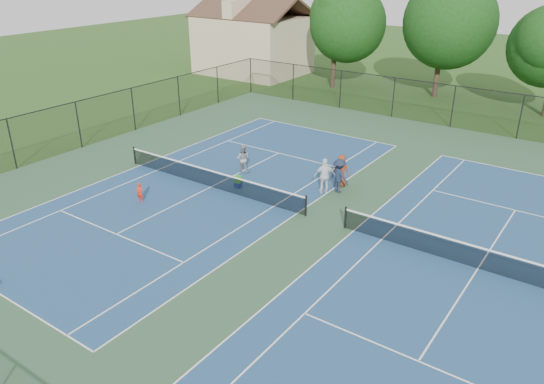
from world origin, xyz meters
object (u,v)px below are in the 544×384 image
Objects in this scene: tree_back_b at (444,17)px; bystander_c at (341,171)px; ball_crate at (238,185)px; ball_hopper at (238,179)px; tree_back_a at (336,20)px; clapboard_house at (253,42)px; bystander_b at (339,176)px; bystander_a at (325,176)px; instructor at (243,159)px; child_player at (140,193)px.

bystander_c is at bearing -83.27° from tree_back_b.
ball_hopper is (0.00, 0.00, 0.34)m from ball_crate.
ball_crate is at bearing -72.71° from tree_back_a.
clapboard_house is 6.12× the size of bystander_c.
tree_back_a is 25.03m from ball_crate.
bystander_b is (21.88, -21.63, -2.17)m from clapboard_house.
tree_back_b reaches higher than bystander_c.
bystander_b is (2.88, -22.63, -5.68)m from tree_back_b.
bystander_b is at bearing 178.82° from bystander_a.
ball_hopper is at bearing 98.28° from instructor.
bystander_b reaches higher than bystander_c.
clapboard_house is 10.56× the size of child_player.
ball_crate is 0.34m from ball_hopper.
bystander_a reaches higher than child_player.
instructor is at bearing -74.08° from tree_back_a.
tree_back_b is at bearing 85.99° from ball_hopper.
tree_back_b is at bearing 69.26° from child_player.
bystander_b is (0.58, 0.49, -0.03)m from bystander_a.
ball_hopper is at bearing -94.01° from tree_back_b.
clapboard_house is at bearing 125.42° from ball_crate.
bystander_a is (21.30, -22.12, -2.15)m from clapboard_house.
tree_back_a reaches higher than bystander_a.
bystander_b is at bearing 29.16° from ball_crate.
bystander_c is 5.54m from ball_crate.
bystander_a is at bearing 57.51° from bystander_b.
child_player is 6.39m from instructor.
bystander_b reaches higher than ball_crate.
clapboard_house is 5.89× the size of bystander_b.
ball_hopper is (-4.35, -3.36, -0.39)m from bystander_c.
instructor is 0.86× the size of bystander_a.
tree_back_b is at bearing -119.82° from instructor.
tree_back_b is 19.35m from clapboard_house.
instructor reaches higher than ball_crate.
ball_hopper is at bearing -13.55° from bystander_a.
ball_hopper is (2.92, 4.21, -0.02)m from child_player.
tree_back_b is 9.80× the size of child_player.
child_player reaches higher than ball_crate.
clapboard_house is at bearing 174.29° from tree_back_a.
tree_back_b is at bearing 3.01° from clapboard_house.
instructor is 5.84m from bystander_b.
ball_crate is (17.23, -24.23, -2.94)m from clapboard_house.
clapboard_house is 29.60× the size of ball_crate.
tree_back_a is 5.65× the size of instructor.
bystander_a is 1.03× the size of bystander_b.
bystander_b is (11.88, -20.63, -5.12)m from tree_back_a.
tree_back_a is 4.99× the size of bystander_b.
child_player is (4.31, -27.44, -5.53)m from tree_back_a.
bystander_c is 5.51m from ball_hopper.
tree_back_a reaches higher than ball_hopper.
bystander_a is at bearing 27.41° from ball_crate.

